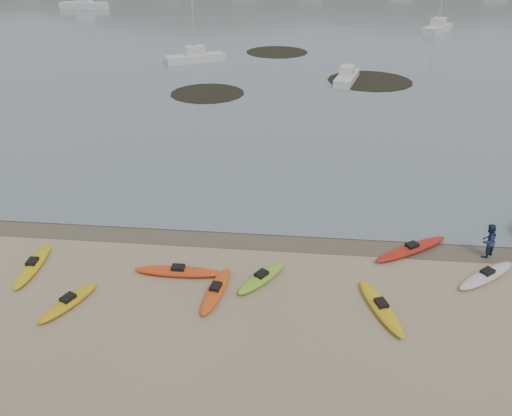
# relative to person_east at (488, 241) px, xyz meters

# --- Properties ---
(ground) EXTENTS (600.00, 600.00, 0.00)m
(ground) POSITION_rel_person_east_xyz_m (-10.66, 0.80, -0.83)
(ground) COLOR tan
(ground) RESTS_ON ground
(wet_sand) EXTENTS (60.00, 60.00, 0.00)m
(wet_sand) POSITION_rel_person_east_xyz_m (-10.66, 0.50, -0.83)
(wet_sand) COLOR brown
(wet_sand) RESTS_ON ground
(kayaks) EXTENTS (21.78, 8.30, 0.34)m
(kayaks) POSITION_rel_person_east_xyz_m (-9.94, -2.90, -0.66)
(kayaks) COLOR gold
(kayaks) RESTS_ON ground
(person_east) EXTENTS (1.02, 1.01, 1.66)m
(person_east) POSITION_rel_person_east_xyz_m (0.00, 0.00, 0.00)
(person_east) COLOR navy
(person_east) RESTS_ON ground
(kelp_mats) EXTENTS (23.39, 27.14, 0.04)m
(kelp_mats) POSITION_rel_person_east_xyz_m (-9.70, 34.57, -0.80)
(kelp_mats) COLOR black
(kelp_mats) RESTS_ON water
(moored_boats) EXTENTS (110.25, 88.73, 1.37)m
(moored_boats) POSITION_rel_person_east_xyz_m (-10.16, 76.85, -0.24)
(moored_boats) COLOR silver
(moored_boats) RESTS_ON ground
(far_hills) EXTENTS (550.00, 135.00, 80.00)m
(far_hills) POSITION_rel_person_east_xyz_m (28.72, 194.77, -16.76)
(far_hills) COLOR #384235
(far_hills) RESTS_ON ground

